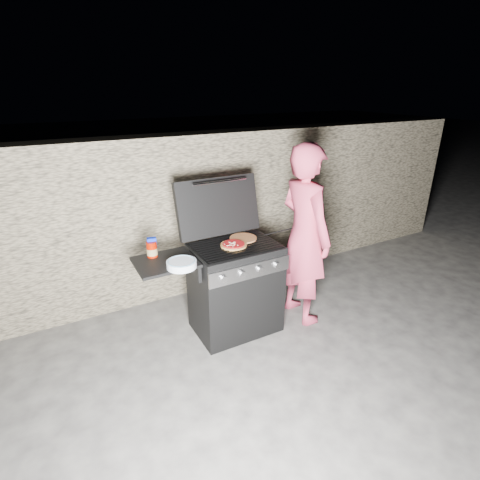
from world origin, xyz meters
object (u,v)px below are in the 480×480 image
gas_grill (212,294)px  pizza_topped (234,245)px  sauce_jar (152,249)px  person (305,236)px

gas_grill → pizza_topped: pizza_topped is taller
gas_grill → pizza_topped: 0.52m
gas_grill → sauce_jar: 0.72m
gas_grill → sauce_jar: size_ratio=9.72×
pizza_topped → gas_grill: bearing=176.6°
gas_grill → pizza_topped: bearing=-3.4°
sauce_jar → pizza_topped: bearing=-11.8°
person → sauce_jar: bearing=79.4°
pizza_topped → person: person is taller
sauce_jar → person: size_ratio=0.08×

